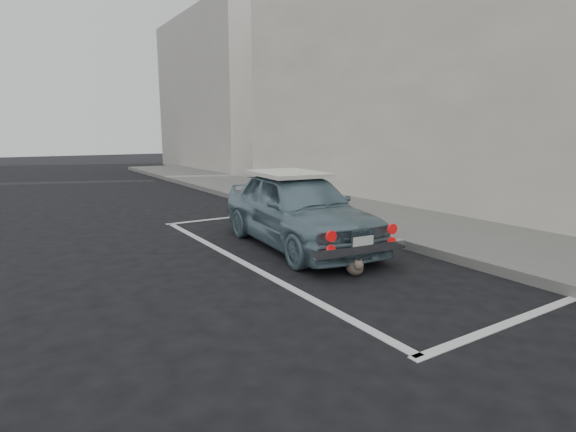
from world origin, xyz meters
TOP-DOWN VIEW (x-y plane):
  - ground at (0.00, 0.00)m, footprint 80.00×80.00m
  - sidewalk at (3.20, 2.00)m, footprint 2.80×40.00m
  - shop_building at (6.33, 4.00)m, footprint 3.50×18.00m
  - building_far at (6.35, 20.00)m, footprint 3.50×10.00m
  - pline_rear at (0.50, -0.50)m, footprint 3.00×0.12m
  - pline_front at (0.50, 6.50)m, footprint 3.00×0.12m
  - pline_side at (-0.90, 3.00)m, footprint 0.12×7.00m
  - retro_coupe at (0.41, 3.45)m, footprint 1.93×4.01m
  - cat at (0.15, 1.61)m, footprint 0.34×0.48m

SIDE VIEW (x-z plane):
  - ground at x=0.00m, z-range 0.00..0.00m
  - pline_rear at x=0.50m, z-range 0.00..0.01m
  - pline_front at x=0.50m, z-range 0.00..0.01m
  - pline_side at x=-0.90m, z-range 0.00..0.01m
  - sidewalk at x=3.20m, z-range 0.00..0.15m
  - cat at x=0.15m, z-range -0.01..0.26m
  - retro_coupe at x=0.41m, z-range 0.01..1.32m
  - shop_building at x=6.33m, z-range -0.01..6.99m
  - building_far at x=6.35m, z-range 0.00..8.00m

